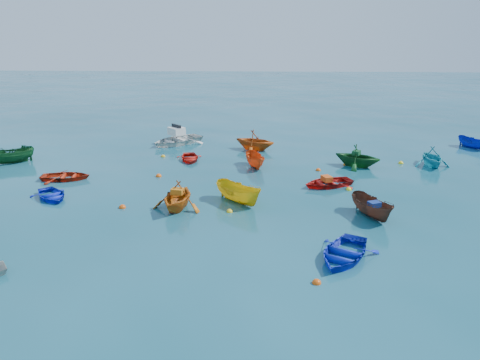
{
  "coord_description": "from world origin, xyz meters",
  "views": [
    {
      "loc": [
        0.99,
        -21.62,
        9.19
      ],
      "look_at": [
        0.0,
        5.0,
        0.4
      ],
      "focal_mm": 35.0,
      "sensor_mm": 36.0,
      "label": 1
    }
  ],
  "objects": [
    {
      "name": "tarp_green_b",
      "position": [
        7.8,
        9.56,
        0.96
      ],
      "size": [
        0.69,
        0.75,
        0.29
      ],
      "primitive_type": "cube",
      "rotation": [
        0.0,
        0.0,
        1.08
      ],
      "color": "#134C23",
      "rests_on": "dinghy_green_n"
    },
    {
      "name": "buoy_ye_e",
      "position": [
        11.13,
        10.35,
        0.0
      ],
      "size": [
        0.35,
        0.35,
        0.35
      ],
      "primitive_type": "sphere",
      "color": "yellow",
      "rests_on": "ground"
    },
    {
      "name": "buoy_or_a",
      "position": [
        -6.12,
        1.25,
        0.0
      ],
      "size": [
        0.38,
        0.38,
        0.38
      ],
      "primitive_type": "sphere",
      "color": "#CF4A0B",
      "rests_on": "ground"
    },
    {
      "name": "dinghy_cyan_se",
      "position": [
        13.06,
        9.84,
        0.0
      ],
      "size": [
        2.48,
        2.84,
        1.45
      ],
      "primitive_type": "imported",
      "rotation": [
        0.0,
        0.0,
        0.04
      ],
      "color": "#1C9DB2",
      "rests_on": "ground"
    },
    {
      "name": "dinghy_blue_sw",
      "position": [
        -10.48,
        2.54,
        0.0
      ],
      "size": [
        3.26,
        3.37,
        0.57
      ],
      "primitive_type": "imported",
      "rotation": [
        0.0,
        0.0,
        0.68
      ],
      "color": "#0F21C0",
      "rests_on": "ground"
    },
    {
      "name": "ground",
      "position": [
        0.0,
        0.0,
        0.0
      ],
      "size": [
        160.0,
        160.0,
        0.0
      ],
      "primitive_type": "plane",
      "color": "#0A3F4D",
      "rests_on": "ground"
    },
    {
      "name": "buoy_ye_c",
      "position": [
        6.43,
        4.58,
        0.0
      ],
      "size": [
        0.33,
        0.33,
        0.33
      ],
      "primitive_type": "sphere",
      "color": "yellow",
      "rests_on": "ground"
    },
    {
      "name": "sampan_green_far",
      "position": [
        -16.32,
        9.36,
        0.0
      ],
      "size": [
        3.43,
        2.71,
        1.26
      ],
      "primitive_type": "imported",
      "rotation": [
        0.0,
        0.0,
        -1.04
      ],
      "color": "#114D20",
      "rests_on": "ground"
    },
    {
      "name": "dinghy_orange_far",
      "position": [
        0.82,
        13.81,
        0.0
      ],
      "size": [
        3.98,
        3.76,
        1.66
      ],
      "primitive_type": "imported",
      "rotation": [
        0.0,
        0.0,
        1.16
      ],
      "color": "#BE4F11",
      "rests_on": "ground"
    },
    {
      "name": "dinghy_orange_w",
      "position": [
        -3.16,
        1.27,
        0.0
      ],
      "size": [
        3.13,
        3.47,
        1.6
      ],
      "primitive_type": "imported",
      "rotation": [
        0.0,
        0.0,
        -0.18
      ],
      "color": "#C86112",
      "rests_on": "ground"
    },
    {
      "name": "buoy_or_d",
      "position": [
        7.18,
        9.88,
        0.0
      ],
      "size": [
        0.33,
        0.33,
        0.33
      ],
      "primitive_type": "sphere",
      "color": "orange",
      "rests_on": "ground"
    },
    {
      "name": "tarp_orange_b",
      "position": [
        5.21,
        5.23,
        0.48
      ],
      "size": [
        0.71,
        0.8,
        0.32
      ],
      "primitive_type": "cube",
      "rotation": [
        0.0,
        0.0,
        -1.17
      ],
      "color": "#D64D15",
      "rests_on": "dinghy_red_ne"
    },
    {
      "name": "buoy_or_c",
      "position": [
        -5.3,
        6.72,
        0.0
      ],
      "size": [
        0.38,
        0.38,
        0.38
      ],
      "primitive_type": "sphere",
      "color": "#EB530C",
      "rests_on": "ground"
    },
    {
      "name": "motorboat_white",
      "position": [
        -5.56,
        15.51,
        0.0
      ],
      "size": [
        5.36,
        5.35,
        1.52
      ],
      "primitive_type": "imported",
      "rotation": [
        0.0,
        0.0,
        -0.79
      ],
      "color": "silver",
      "rests_on": "ground"
    },
    {
      "name": "buoy_or_b",
      "position": [
        3.29,
        -6.07,
        0.0
      ],
      "size": [
        0.35,
        0.35,
        0.35
      ],
      "primitive_type": "sphere",
      "color": "#DF4D0C",
      "rests_on": "ground"
    },
    {
      "name": "tarp_orange_a",
      "position": [
        -3.15,
        1.32,
        0.95
      ],
      "size": [
        0.7,
        0.58,
        0.3
      ],
      "primitive_type": "cube",
      "rotation": [
        0.0,
        0.0,
        -0.18
      ],
      "color": "orange",
      "rests_on": "dinghy_orange_w"
    },
    {
      "name": "tarp_blue_a",
      "position": [
        6.89,
        0.39,
        0.72
      ],
      "size": [
        0.7,
        0.63,
        0.28
      ],
      "primitive_type": "cube",
      "rotation": [
        0.0,
        0.0,
        0.4
      ],
      "color": "navy",
      "rests_on": "sampan_brown_mid"
    },
    {
      "name": "sampan_orange_n",
      "position": [
        0.9,
        9.05,
        0.0
      ],
      "size": [
        1.71,
        3.02,
        1.1
      ],
      "primitive_type": "imported",
      "rotation": [
        0.0,
        0.0,
        0.24
      ],
      "color": "#D54814",
      "rests_on": "ground"
    },
    {
      "name": "dinghy_red_far",
      "position": [
        -3.84,
        10.63,
        0.0
      ],
      "size": [
        2.35,
        2.93,
        0.54
      ],
      "primitive_type": "imported",
      "rotation": [
        0.0,
        0.0,
        0.2
      ],
      "color": "red",
      "rests_on": "ground"
    },
    {
      "name": "buoy_or_e",
      "position": [
        5.11,
        8.43,
        0.0
      ],
      "size": [
        0.34,
        0.34,
        0.34
      ],
      "primitive_type": "sphere",
      "color": "#EE520C",
      "rests_on": "ground"
    },
    {
      "name": "buoy_ye_d",
      "position": [
        -5.57,
        16.16,
        0.0
      ],
      "size": [
        0.37,
        0.37,
        0.37
      ],
      "primitive_type": "sphere",
      "color": "yellow",
      "rests_on": "ground"
    },
    {
      "name": "dinghy_blue_se",
      "position": [
        4.63,
        -4.03,
        0.0
      ],
      "size": [
        3.77,
        4.2,
        0.72
      ],
      "primitive_type": "imported",
      "rotation": [
        0.0,
        0.0,
        -0.48
      ],
      "color": "#0E25BA",
      "rests_on": "ground"
    },
    {
      "name": "buoy_ye_b",
      "position": [
        -5.93,
        11.47,
        0.0
      ],
      "size": [
        0.34,
        0.34,
        0.34
      ],
      "primitive_type": "sphere",
      "color": "gold",
      "rests_on": "ground"
    },
    {
      "name": "dinghy_red_nw",
      "position": [
        -11.01,
        5.91,
        0.0
      ],
      "size": [
        3.21,
        2.44,
        0.62
      ],
      "primitive_type": "imported",
      "rotation": [
        0.0,
        0.0,
        1.67
      ],
      "color": "#AE260E",
      "rests_on": "ground"
    },
    {
      "name": "dinghy_red_ne",
      "position": [
        5.3,
        5.27,
        0.0
      ],
      "size": [
        3.72,
        3.24,
        0.64
      ],
      "primitive_type": "imported",
      "rotation": [
        0.0,
        0.0,
        -1.17
      ],
      "color": "#B7140F",
      "rests_on": "ground"
    },
    {
      "name": "dinghy_green_n",
      "position": [
        7.88,
        9.51,
        0.0
      ],
      "size": [
        3.98,
        3.8,
        1.62
      ],
      "primitive_type": "imported",
      "rotation": [
        0.0,
        0.0,
        1.08
      ],
      "color": "#114C1C",
      "rests_on": "ground"
    },
    {
      "name": "sampan_brown_mid",
      "position": [
        6.83,
        0.52,
        0.0
      ],
      "size": [
        2.22,
        3.21,
        1.16
      ],
      "primitive_type": "imported",
      "rotation": [
        0.0,
        0.0,
        0.4
      ],
      "color": "#502B1D",
      "rests_on": "ground"
    },
    {
      "name": "buoy_ye_a",
      "position": [
        -0.38,
        0.89,
        0.0
      ],
      "size": [
        0.33,
        0.33,
        0.33
      ],
      "primitive_type": "sphere",
      "color": "yellow",
      "rests_on": "ground"
    },
    {
      "name": "sampan_blue_far",
      "position": [
        18.07,
        14.99,
        0.0
      ],
      "size": [
        2.26,
        2.77,
        1.02
      ],
      "primitive_type": "imported",
      "rotation": [
        0.0,
        0.0,
        0.57
      ],
      "color": "#0D1EA5",
      "rests_on": "ground"
    },
    {
      "name": "sampan_yellow_mid",
      "position": [
        0.03,
        2.26,
        0.0
      ],
      "size": [
        3.16,
        3.13,
        1.25
      ],
      "primitive_type": "imported",
      "rotation": [
        0.0,
        0.0,
        0.8
      ],
      "color": "gold",
      "rests_on": "ground"
    }
  ]
}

